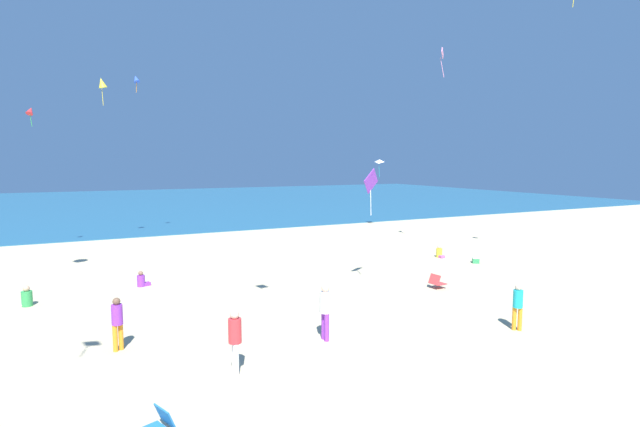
{
  "coord_description": "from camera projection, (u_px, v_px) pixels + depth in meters",
  "views": [
    {
      "loc": [
        -7.73,
        -7.36,
        5.31
      ],
      "look_at": [
        0.0,
        8.39,
        3.4
      ],
      "focal_mm": 26.67,
      "sensor_mm": 36.0,
      "label": 1
    }
  ],
  "objects": [
    {
      "name": "person_8",
      "position": [
        117.0,
        320.0,
        13.34
      ],
      "size": [
        0.41,
        0.41,
        1.53
      ],
      "rotation": [
        0.0,
        0.0,
        5.18
      ],
      "color": "orange",
      "rests_on": "ground_plane"
    },
    {
      "name": "kite_blue",
      "position": [
        136.0,
        79.0,
        32.43
      ],
      "size": [
        0.61,
        0.69,
        1.22
      ],
      "rotation": [
        0.0,
        0.0,
        0.44
      ],
      "color": "blue"
    },
    {
      "name": "kite_yellow",
      "position": [
        102.0,
        83.0,
        29.97
      ],
      "size": [
        0.66,
        0.56,
        1.74
      ],
      "rotation": [
        0.0,
        0.0,
        1.68
      ],
      "color": "yellow"
    },
    {
      "name": "beach_chair_far_left",
      "position": [
        437.0,
        282.0,
        19.99
      ],
      "size": [
        0.63,
        0.62,
        0.61
      ],
      "rotation": [
        0.0,
        0.0,
        0.1
      ],
      "color": "#D13D3D",
      "rests_on": "ground_plane"
    },
    {
      "name": "kite_purple",
      "position": [
        371.0,
        182.0,
        19.84
      ],
      "size": [
        0.99,
        0.52,
        1.98
      ],
      "rotation": [
        0.0,
        0.0,
        0.69
      ],
      "color": "purple"
    },
    {
      "name": "ground_plane",
      "position": [
        303.0,
        292.0,
        19.45
      ],
      "size": [
        120.0,
        120.0,
        0.0
      ],
      "primitive_type": "plane",
      "color": "#C6B58C"
    },
    {
      "name": "cooler_box",
      "position": [
        476.0,
        260.0,
        25.06
      ],
      "size": [
        0.53,
        0.54,
        0.3
      ],
      "rotation": [
        0.0,
        0.0,
        4.06
      ],
      "color": "#339956",
      "rests_on": "ground_plane"
    },
    {
      "name": "ocean_water",
      "position": [
        154.0,
        202.0,
        62.27
      ],
      "size": [
        120.0,
        60.0,
        0.05
      ],
      "primitive_type": "cube",
      "color": "#236084",
      "rests_on": "ground_plane"
    },
    {
      "name": "person_3",
      "position": [
        439.0,
        253.0,
        26.53
      ],
      "size": [
        0.35,
        0.56,
        0.69
      ],
      "rotation": [
        0.0,
        0.0,
        4.64
      ],
      "color": "yellow",
      "rests_on": "ground_plane"
    },
    {
      "name": "person_5",
      "position": [
        325.0,
        308.0,
        14.13
      ],
      "size": [
        0.34,
        0.34,
        1.7
      ],
      "rotation": [
        0.0,
        0.0,
        0.01
      ],
      "color": "purple",
      "rests_on": "ground_plane"
    },
    {
      "name": "person_1",
      "position": [
        142.0,
        281.0,
        20.33
      ],
      "size": [
        0.59,
        0.41,
        0.68
      ],
      "rotation": [
        0.0,
        0.0,
        0.26
      ],
      "color": "purple",
      "rests_on": "ground_plane"
    },
    {
      "name": "kite_pink",
      "position": [
        442.0,
        54.0,
        26.91
      ],
      "size": [
        0.52,
        0.47,
        1.7
      ],
      "rotation": [
        0.0,
        0.0,
        0.64
      ],
      "color": "pink"
    },
    {
      "name": "kite_red",
      "position": [
        30.0,
        111.0,
        26.91
      ],
      "size": [
        0.57,
        0.66,
        1.17
      ],
      "rotation": [
        0.0,
        0.0,
        5.86
      ],
      "color": "red"
    },
    {
      "name": "kite_white",
      "position": [
        379.0,
        161.0,
        37.47
      ],
      "size": [
        0.74,
        0.76,
        1.47
      ],
      "rotation": [
        0.0,
        0.0,
        2.21
      ],
      "color": "white"
    },
    {
      "name": "beach_chair_far_right",
      "position": [
        159.0,
        424.0,
        9.17
      ],
      "size": [
        0.72,
        0.72,
        0.57
      ],
      "rotation": [
        0.0,
        0.0,
        3.51
      ],
      "color": "#2370B2",
      "rests_on": "ground_plane"
    },
    {
      "name": "person_7",
      "position": [
        235.0,
        337.0,
        11.83
      ],
      "size": [
        0.37,
        0.37,
        1.65
      ],
      "rotation": [
        0.0,
        0.0,
        6.17
      ],
      "color": "white",
      "rests_on": "ground_plane"
    },
    {
      "name": "person_4",
      "position": [
        518.0,
        304.0,
        14.97
      ],
      "size": [
        0.42,
        0.42,
        1.49
      ],
      "rotation": [
        0.0,
        0.0,
        0.74
      ],
      "color": "orange",
      "rests_on": "ground_plane"
    },
    {
      "name": "person_2",
      "position": [
        27.0,
        298.0,
        17.57
      ],
      "size": [
        0.5,
        0.68,
        0.78
      ],
      "rotation": [
        0.0,
        0.0,
        1.88
      ],
      "color": "green",
      "rests_on": "ground_plane"
    }
  ]
}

